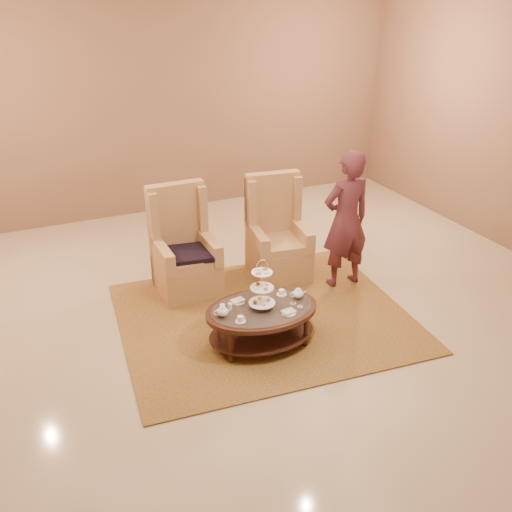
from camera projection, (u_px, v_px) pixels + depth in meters
name	position (u px, v px, depth m)	size (l,w,h in m)	color
ground	(270.00, 325.00, 6.41)	(8.00, 8.00, 0.00)	#C6B393
ceiling	(270.00, 325.00, 6.41)	(8.00, 8.00, 0.02)	silver
wall_back	(162.00, 103.00, 8.92)	(8.00, 0.04, 3.50)	#866249
rug	(264.00, 317.00, 6.55)	(3.41, 2.92, 0.02)	olive
tea_table	(262.00, 314.00, 5.92)	(1.24, 0.90, 1.00)	black
armchair_left	(184.00, 256.00, 6.98)	(0.71, 0.74, 1.32)	tan
armchair_right	(277.00, 242.00, 7.37)	(0.80, 0.82, 1.31)	tan
person	(346.00, 220.00, 6.90)	(0.64, 0.43, 1.75)	#51222C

